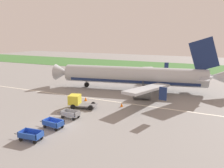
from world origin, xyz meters
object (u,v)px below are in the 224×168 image
Objects in this scene: airplane at (137,76)px; service_truck_beside_carts at (78,101)px; baggage_cart_third_in_row at (70,114)px; traffic_cone_near_plane at (122,105)px; baggage_cart_nearest at (31,135)px; baggage_cart_second_in_row at (53,123)px; traffic_cone_mid_apron at (86,99)px.

service_truck_beside_carts is (-4.98, -15.27, -1.95)m from airplane.
baggage_cart_third_in_row reaches higher than traffic_cone_near_plane.
airplane is 20.05m from baggage_cart_third_in_row.
baggage_cart_nearest is at bearing -90.02° from baggage_cart_third_in_row.
traffic_cone_mid_apron is at bearing 102.21° from baggage_cart_second_in_row.
traffic_cone_mid_apron is (-2.57, 11.89, -0.26)m from baggage_cart_second_in_row.
baggage_cart_second_in_row is at bearing -78.03° from service_truck_beside_carts.
traffic_cone_near_plane is 0.92× the size of traffic_cone_mid_apron.
service_truck_beside_carts is at bearing 97.96° from baggage_cart_nearest.
service_truck_beside_carts reaches higher than baggage_cart_third_in_row.
traffic_cone_mid_apron is at bearing -117.03° from airplane.
airplane reaches higher than traffic_cone_mid_apron.
airplane is 13.14m from traffic_cone_mid_apron.
traffic_cone_mid_apron is at bearing 107.08° from baggage_cart_third_in_row.
baggage_cart_second_in_row is at bearing -97.98° from airplane.
baggage_cart_second_in_row is 5.21× the size of traffic_cone_mid_apron.
airplane is at bearing 96.25° from traffic_cone_near_plane.
traffic_cone_near_plane is at bearing 59.34° from baggage_cart_third_in_row.
airplane is 10.56× the size of baggage_cart_third_in_row.
baggage_cart_nearest is at bearing -106.90° from traffic_cone_near_plane.
airplane reaches higher than service_truck_beside_carts.
traffic_cone_mid_apron is at bearing 99.13° from baggage_cart_nearest.
baggage_cart_third_in_row is at bearing -120.66° from traffic_cone_near_plane.
baggage_cart_second_in_row reaches higher than traffic_cone_near_plane.
baggage_cart_third_in_row reaches higher than traffic_cone_mid_apron.
airplane is 10.46× the size of baggage_cart_second_in_row.
airplane is at bearing 62.97° from traffic_cone_mid_apron.
baggage_cart_third_in_row is at bearing 89.98° from baggage_cart_nearest.
baggage_cart_second_in_row is 8.26m from service_truck_beside_carts.
traffic_cone_near_plane is at bearing -2.86° from traffic_cone_mid_apron.
traffic_cone_mid_apron reaches higher than traffic_cone_near_plane.
traffic_cone_near_plane is at bearing 73.10° from baggage_cart_nearest.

